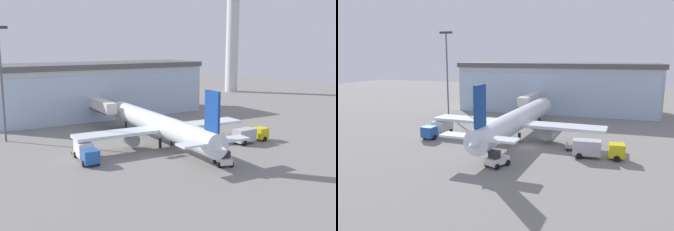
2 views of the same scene
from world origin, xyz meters
The scene contains 12 objects.
ground centered at (0.00, 0.00, 0.00)m, with size 240.00×240.00×0.00m, color gray.
terminal_building centered at (0.00, 37.47, 6.43)m, with size 52.26×17.78×12.85m.
jet_bridge centered at (-4.64, 26.05, 4.26)m, with size 3.58×15.03×5.62m.
control_tower centered at (61.01, 55.37, 22.88)m, with size 8.05×8.05×39.14m.
apron_light_mast centered at (-24.87, 21.94, 11.99)m, with size 3.20×0.40×20.42m.
airplane centered at (-2.85, 4.65, 3.39)m, with size 31.29×38.82×11.05m.
catering_truck centered at (-17.50, 2.58, 1.47)m, with size 3.31×7.53×2.65m.
fuel_truck centered at (11.03, -3.25, 1.47)m, with size 7.37×2.70×2.65m.
baggage_cart centered at (7.64, -0.04, 0.50)m, with size 3.04×2.07×1.50m.
pushback_tug centered at (-1.83, -10.73, 0.97)m, with size 3.20×3.65×2.30m.
safety_cone_nose centered at (-2.35, -3.55, 0.28)m, with size 0.36×0.36×0.55m, color orange.
safety_cone_wingtip centered at (-18.10, 7.22, 0.28)m, with size 0.36×0.36×0.55m, color orange.
Camera 1 is at (-39.06, -51.65, 17.37)m, focal length 42.00 mm.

